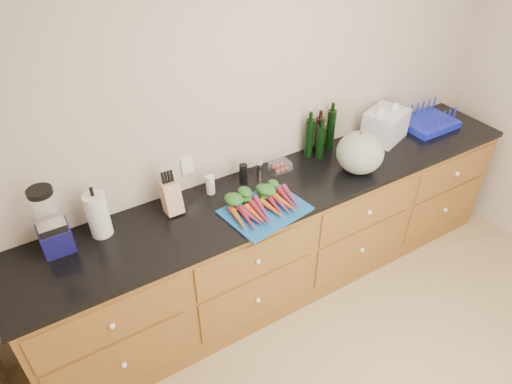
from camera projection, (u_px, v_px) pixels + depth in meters
wall_back at (265, 115)px, 3.04m from camera, size 4.10×0.05×2.60m
cabinets at (288, 238)px, 3.33m from camera, size 3.60×0.64×0.90m
countertop at (290, 186)px, 3.05m from camera, size 3.64×0.62×0.04m
cutting_board at (265, 210)px, 2.80m from camera, size 0.54×0.44×0.01m
carrots at (262, 203)px, 2.81m from camera, size 0.42×0.31×0.06m
squash at (360, 153)px, 3.07m from camera, size 0.32×0.32×0.29m
blender_appliance at (51, 224)px, 2.43m from camera, size 0.16×0.16×0.41m
paper_towel at (98, 215)px, 2.56m from camera, size 0.12×0.12×0.27m
knife_block at (171, 197)px, 2.75m from camera, size 0.10×0.10×0.21m
grinder_salt at (210, 185)px, 2.91m from camera, size 0.06×0.06×0.13m
grinder_pepper at (243, 173)px, 3.01m from camera, size 0.05×0.05×0.13m
canister_chrome at (259, 170)px, 3.07m from camera, size 0.04×0.04×0.10m
tomato_box at (280, 166)px, 3.15m from camera, size 0.13×0.11×0.06m
bottles at (320, 136)px, 3.26m from camera, size 0.26×0.13×0.31m
grocery_bag at (385, 125)px, 3.44m from camera, size 0.37×0.34×0.23m
dish_rack at (428, 121)px, 3.64m from camera, size 0.41×0.33×0.17m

